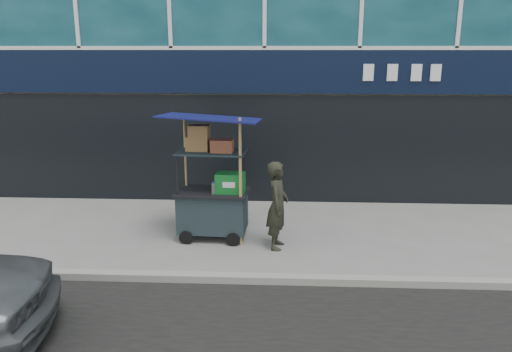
{
  "coord_description": "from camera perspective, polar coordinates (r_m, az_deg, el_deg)",
  "views": [
    {
      "loc": [
        0.35,
        -7.02,
        3.41
      ],
      "look_at": [
        -0.05,
        1.2,
        1.29
      ],
      "focal_mm": 35.0,
      "sensor_mm": 36.0,
      "label": 1
    }
  ],
  "objects": [
    {
      "name": "ground",
      "position": [
        7.81,
        -0.07,
        -11.42
      ],
      "size": [
        80.0,
        80.0,
        0.0
      ],
      "primitive_type": "plane",
      "color": "slate",
      "rests_on": "ground"
    },
    {
      "name": "vendor_man",
      "position": [
        8.61,
        2.47,
        -3.37
      ],
      "size": [
        0.44,
        0.61,
        1.55
      ],
      "primitive_type": "imported",
      "rotation": [
        0.0,
        0.0,
        1.44
      ],
      "color": "black",
      "rests_on": "ground"
    },
    {
      "name": "curb",
      "position": [
        7.61,
        -0.15,
        -11.67
      ],
      "size": [
        80.0,
        0.18,
        0.12
      ],
      "primitive_type": "cube",
      "color": "gray",
      "rests_on": "ground"
    },
    {
      "name": "vendor_cart",
      "position": [
        9.07,
        -4.89,
        -2.22
      ],
      "size": [
        1.78,
        1.31,
        2.32
      ],
      "rotation": [
        0.0,
        0.0,
        -0.06
      ],
      "color": "black",
      "rests_on": "ground"
    }
  ]
}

